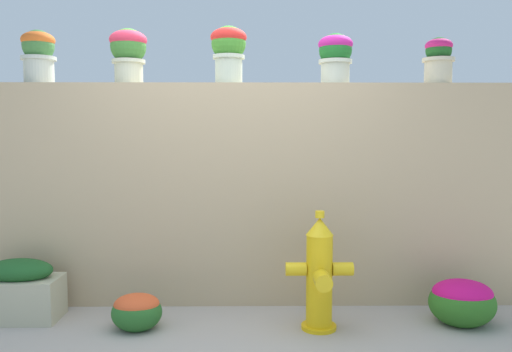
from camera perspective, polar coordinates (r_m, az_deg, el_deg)
ground_plane at (r=3.79m, az=-3.01°, el=-17.67°), size 24.00×24.00×0.00m
stone_wall at (r=4.47m, az=-2.56°, el=-1.94°), size 5.73×0.38×1.85m
potted_plant_1 at (r=4.85m, az=-22.74°, el=12.35°), size 0.29×0.29×0.46m
potted_plant_2 at (r=4.63m, az=-13.82°, el=13.21°), size 0.31×0.31×0.47m
potted_plant_3 at (r=4.46m, az=-3.02°, el=13.79°), size 0.30×0.30×0.48m
potted_plant_4 at (r=4.51m, az=8.70°, el=13.04°), size 0.29×0.29×0.42m
potted_plant_5 at (r=4.71m, az=19.37°, el=12.10°), size 0.26×0.26×0.39m
fire_hydrant at (r=3.90m, az=6.97°, el=-10.78°), size 0.49×0.39×0.88m
flower_bush_left at (r=4.33m, az=21.67°, el=-12.52°), size 0.50×0.45×0.35m
flower_bush_right at (r=4.05m, az=-12.94°, el=-14.12°), size 0.37×0.33×0.27m
planter_box at (r=4.51m, az=-24.48°, el=-11.37°), size 0.61×0.35×0.48m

